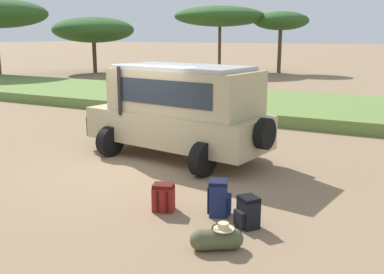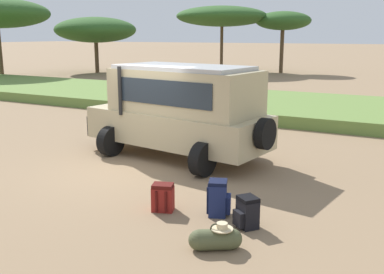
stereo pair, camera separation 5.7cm
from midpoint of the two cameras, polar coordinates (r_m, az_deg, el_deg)
name	(u,v)px [view 2 (the right image)]	position (r m, az deg, el deg)	size (l,w,h in m)	color
ground_plane	(129,169)	(11.11, -7.92, -3.99)	(320.00, 320.00, 0.00)	#8C7051
grass_bank	(264,105)	(19.85, 9.27, 4.07)	(120.00, 7.00, 0.44)	olive
safari_vehicle	(180,109)	(11.73, -1.36, 3.51)	(5.46, 3.20, 2.44)	tan
backpack_beside_front_wheel	(247,213)	(7.75, 7.20, -9.50)	(0.46, 0.47, 0.54)	black
backpack_cluster_center	(218,198)	(8.18, 3.58, -7.78)	(0.48, 0.45, 0.65)	navy
backpack_near_rear_wheel	(163,198)	(8.41, -3.50, -7.68)	(0.46, 0.44, 0.52)	maroon
duffel_bag_low_black_case	(216,239)	(7.00, 3.25, -12.80)	(0.74, 0.59, 0.43)	#4C5133
acacia_tree_left_mid	(95,30)	(39.96, -12.12, 13.15)	(6.95, 6.72, 4.67)	brown
acacia_tree_centre_back	(222,16)	(39.41, 3.88, 15.03)	(7.59, 8.25, 5.56)	brown
acacia_tree_right_mid	(283,21)	(39.43, 11.52, 14.23)	(4.67, 4.15, 5.11)	brown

